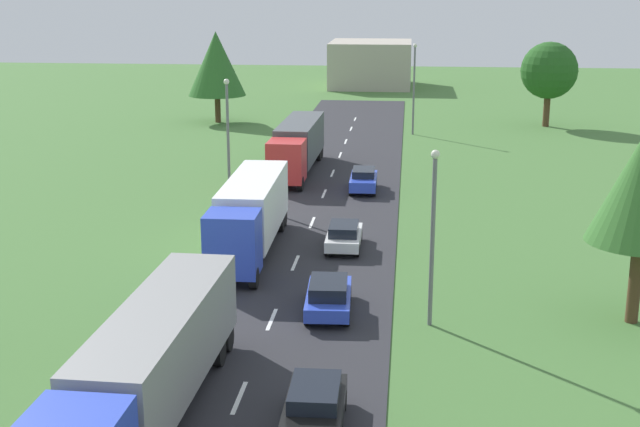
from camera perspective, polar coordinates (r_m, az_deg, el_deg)
The scene contains 15 objects.
road at distance 36.54m, azimuth -3.17°, elevation -6.97°, with size 10.00×140.00×0.06m, color #2B2B30.
lane_marking_centre at distance 33.26m, azimuth -4.14°, elevation -9.20°, with size 0.16×120.66×0.01m.
truck_lead at distance 27.92m, azimuth -11.16°, elevation -9.73°, with size 2.77×13.82×3.56m.
truck_second at distance 44.81m, azimuth -4.62°, elevation 0.07°, with size 2.68×12.00×3.71m.
truck_third at distance 64.01m, azimuth -1.49°, elevation 4.59°, with size 2.67×13.16×3.64m.
car_second at distance 27.67m, azimuth -0.37°, elevation -12.66°, with size 1.91×4.27×1.46m.
car_third at distance 36.82m, azimuth 0.57°, elevation -5.43°, with size 2.07×4.43×1.48m.
car_fourth at distance 45.56m, azimuth 1.59°, elevation -1.45°, with size 1.81×4.08×1.40m.
car_fifth at distance 58.38m, azimuth 2.89°, elevation 2.26°, with size 1.81×4.21×1.49m.
lamppost_second at distance 34.93m, azimuth 7.46°, elevation -0.99°, with size 0.36×0.36×7.34m.
lamppost_third at distance 55.66m, azimuth -6.10°, elevation 5.29°, with size 0.36×0.36×7.85m.
lamppost_fourth at distance 80.76m, azimuth 6.22°, elevation 8.47°, with size 0.36×0.36×8.36m.
tree_oak at distance 88.06m, azimuth -6.85°, elevation 9.78°, with size 5.78×5.78×9.08m.
tree_maple at distance 87.75m, azimuth 14.88°, elevation 9.09°, with size 5.50×5.50×8.23m.
distant_building at distance 119.47m, azimuth 3.38°, elevation 9.82°, with size 10.84×12.83×6.07m, color #B2A899.
Camera 1 is at (5.45, -8.96, 13.65)m, focal length 48.51 mm.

